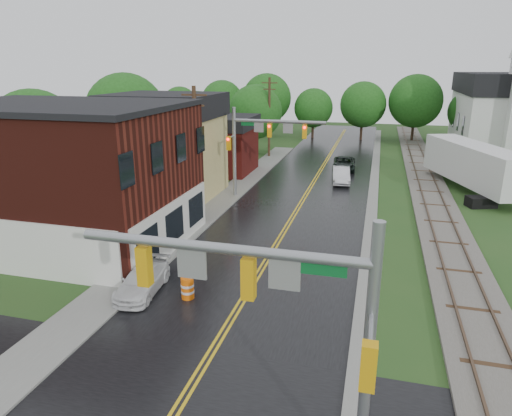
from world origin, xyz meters
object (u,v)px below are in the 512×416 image
at_px(utility_pole_b, 196,149).
at_px(tree_left_b, 127,116).
at_px(pickup_white, 143,281).
at_px(church, 508,104).
at_px(utility_pole_c, 269,116).
at_px(tree_left_e, 256,113).
at_px(brick_building, 62,174).
at_px(traffic_signal_far, 260,137).
at_px(tree_left_c, 198,120).
at_px(semi_trailer, 474,164).
at_px(traffic_signal_near, 279,303).
at_px(tree_left_a, 36,136).
at_px(suv_dark, 344,164).
at_px(sedan_silver, 341,175).
at_px(construction_barrel, 187,288).

height_order(utility_pole_b, tree_left_b, tree_left_b).
bearing_deg(pickup_white, church, 54.98).
relative_size(utility_pole_c, tree_left_e, 1.10).
height_order(brick_building, traffic_signal_far, brick_building).
relative_size(tree_left_c, semi_trailer, 0.59).
bearing_deg(utility_pole_c, pickup_white, -86.63).
height_order(church, utility_pole_c, church).
bearing_deg(traffic_signal_near, utility_pole_c, 103.74).
bearing_deg(brick_building, pickup_white, -33.06).
bearing_deg(tree_left_b, pickup_white, -59.21).
distance_m(traffic_signal_near, tree_left_a, 30.66).
distance_m(tree_left_e, pickup_white, 36.37).
xyz_separation_m(utility_pole_b, semi_trailer, (20.17, 11.68, -2.37)).
distance_m(tree_left_e, suv_dark, 13.66).
bearing_deg(utility_pole_c, tree_left_b, -132.39).
relative_size(church, traffic_signal_near, 2.72).
xyz_separation_m(brick_building, church, (32.48, 38.74, 1.68)).
bearing_deg(pickup_white, tree_left_c, 101.37).
relative_size(tree_left_b, tree_left_e, 1.19).
bearing_deg(tree_left_e, tree_left_c, -129.81).
relative_size(traffic_signal_near, tree_left_b, 0.76).
distance_m(tree_left_a, tree_left_b, 10.22).
bearing_deg(sedan_silver, pickup_white, -113.82).
bearing_deg(brick_building, church, 50.02).
relative_size(church, traffic_signal_far, 2.72).
xyz_separation_m(traffic_signal_near, pickup_white, (-8.27, 8.00, -4.38)).
bearing_deg(sedan_silver, suv_dark, 84.83).
height_order(tree_left_b, semi_trailer, tree_left_b).
bearing_deg(brick_building, utility_pole_b, 50.93).
xyz_separation_m(tree_left_c, tree_left_e, (5.00, 6.00, 0.30)).
height_order(tree_left_c, sedan_silver, tree_left_c).
distance_m(utility_pole_c, construction_barrel, 34.52).
distance_m(brick_building, tree_left_c, 24.94).
xyz_separation_m(church, tree_left_c, (-33.85, -13.84, -1.32)).
bearing_deg(semi_trailer, church, 71.71).
bearing_deg(suv_dark, sedan_silver, -91.78).
xyz_separation_m(church, tree_left_b, (-37.85, -21.84, -0.12)).
xyz_separation_m(tree_left_b, pickup_white, (13.05, -21.90, -5.13)).
bearing_deg(tree_left_a, semi_trailer, 19.53).
distance_m(sedan_silver, semi_trailer, 11.07).
distance_m(utility_pole_c, suv_dark, 11.06).
xyz_separation_m(sedan_silver, construction_barrel, (-4.94, -23.71, -0.18)).
distance_m(tree_left_c, suv_dark, 16.58).
bearing_deg(construction_barrel, tree_left_b, 125.00).
distance_m(tree_left_b, tree_left_e, 16.67).
relative_size(tree_left_a, tree_left_c, 1.13).
xyz_separation_m(tree_left_a, tree_left_b, (2.00, 10.00, 0.60)).
bearing_deg(church, tree_left_c, -157.76).
height_order(traffic_signal_far, tree_left_c, tree_left_c).
bearing_deg(tree_left_b, sedan_silver, 5.12).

